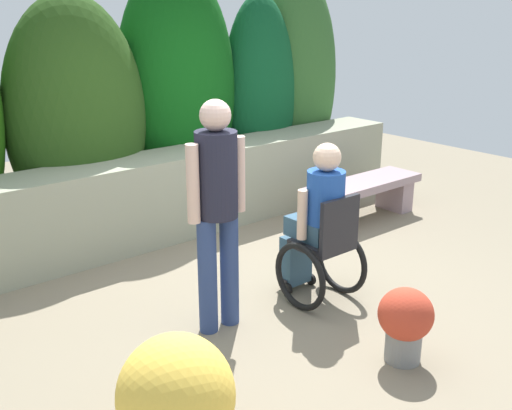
# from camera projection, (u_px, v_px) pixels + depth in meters

# --- Properties ---
(ground_plane) EXTENTS (12.23, 12.23, 0.00)m
(ground_plane) POSITION_uv_depth(u_px,v_px,m) (273.00, 297.00, 5.04)
(ground_plane) COLOR gray
(stone_retaining_wall) EXTENTS (6.41, 0.60, 0.88)m
(stone_retaining_wall) POSITION_uv_depth(u_px,v_px,m) (159.00, 197.00, 6.22)
(stone_retaining_wall) COLOR gray
(stone_retaining_wall) RESTS_ON ground
(hedge_backdrop) EXTENTS (6.89, 1.13, 2.87)m
(hedge_backdrop) POSITION_uv_depth(u_px,v_px,m) (121.00, 101.00, 6.42)
(hedge_backdrop) COLOR #215625
(hedge_backdrop) RESTS_ON ground
(stone_bench) EXTENTS (1.50, 0.47, 0.46)m
(stone_bench) POSITION_uv_depth(u_px,v_px,m) (363.00, 194.00, 6.79)
(stone_bench) COLOR gray
(stone_bench) RESTS_ON ground
(person_in_wheelchair) EXTENTS (0.53, 0.66, 1.33)m
(person_in_wheelchair) POSITION_uv_depth(u_px,v_px,m) (319.00, 228.00, 4.83)
(person_in_wheelchair) COLOR black
(person_in_wheelchair) RESTS_ON ground
(person_standing_companion) EXTENTS (0.49, 0.30, 1.73)m
(person_standing_companion) POSITION_uv_depth(u_px,v_px,m) (217.00, 202.00, 4.27)
(person_standing_companion) COLOR navy
(person_standing_companion) RESTS_ON ground
(flower_pot_purple_near) EXTENTS (0.38, 0.38, 0.53)m
(flower_pot_purple_near) POSITION_uv_depth(u_px,v_px,m) (405.00, 321.00, 4.06)
(flower_pot_purple_near) COLOR gray
(flower_pot_purple_near) RESTS_ON ground
(flower_pot_terracotta_by_wall) EXTENTS (0.61, 0.61, 0.77)m
(flower_pot_terracotta_by_wall) POSITION_uv_depth(u_px,v_px,m) (177.00, 406.00, 3.06)
(flower_pot_terracotta_by_wall) COLOR brown
(flower_pot_terracotta_by_wall) RESTS_ON ground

